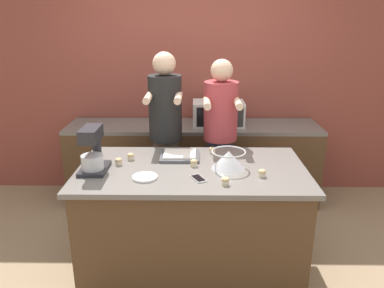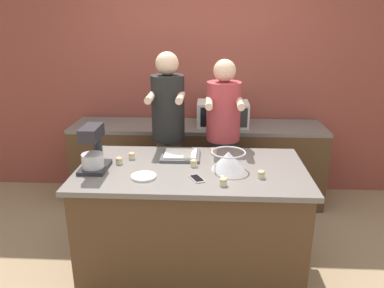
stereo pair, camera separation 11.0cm
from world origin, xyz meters
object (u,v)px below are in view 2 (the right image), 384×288
Objects in this scene: person_right at (223,142)px; cupcake_3 at (214,151)px; baking_tray at (181,155)px; small_plate at (144,176)px; person_left at (169,138)px; cell_phone at (197,179)px; cupcake_0 at (119,160)px; mixing_bowl at (228,160)px; cupcake_5 at (223,181)px; cupcake_4 at (261,174)px; stand_mixer at (93,151)px; microwave_oven at (223,114)px; cupcake_1 at (132,155)px; cupcake_2 at (194,163)px.

cupcake_3 is at bearing -103.50° from person_right.
small_plate is at bearing -118.51° from baking_tray.
person_left is 0.97m from cell_phone.
person_left is 0.49m from baking_tray.
person_left is at bearing 139.70° from cupcake_3.
cell_phone is (-0.21, -0.92, 0.02)m from person_right.
baking_tray is 2.04× the size of cell_phone.
person_right is at bearing 37.06° from cupcake_0.
mixing_bowl reaches higher than cupcake_5.
small_plate is 3.13× the size of cupcake_4.
cupcake_4 is at bearing -55.08° from cupcake_3.
mixing_bowl reaches higher than small_plate.
cupcake_3 is 1.00× the size of cupcake_5.
cupcake_5 is (0.19, -0.10, 0.03)m from cell_phone.
cupcake_0 is (0.16, 0.12, -0.12)m from stand_mixer.
small_plate reaches higher than cell_phone.
cell_phone is at bearing -98.63° from microwave_oven.
cupcake_3 is 0.65m from cupcake_5.
mixing_bowl is at bearing 145.78° from cupcake_4.
cupcake_1 and cupcake_4 have the same top height.
person_right is at bearing 36.95° from stand_mixer.
person_left is at bearing 180.00° from person_right.
microwave_oven is 9.31× the size of cupcake_4.
mixing_bowl is (0.02, -0.71, 0.09)m from person_right.
baking_tray is at bearing 20.06° from cupcake_0.
cell_phone is 0.40m from small_plate.
microwave_oven is at bearing 46.94° from person_left.
baking_tray is 5.45× the size of cupcake_2.
cupcake_4 is at bearing -34.22° from mixing_bowl.
mixing_bowl reaches higher than cupcake_0.
person_left is at bearing 62.90° from cupcake_0.
baking_tray is 5.45× the size of cupcake_3.
microwave_oven is 9.31× the size of cupcake_3.
person_left is 29.17× the size of cupcake_3.
mixing_bowl is 4.51× the size of cupcake_3.
cupcake_4 is (0.47, 0.05, 0.03)m from cell_phone.
microwave_oven is at bearing 88.70° from cupcake_5.
cupcake_1 is (-0.25, -0.53, 0.01)m from person_left.
cell_phone is 2.67× the size of cupcake_1.
stand_mixer reaches higher than cell_phone.
cupcake_3 is 0.61m from cupcake_4.
baking_tray is 0.50m from small_plate.
cupcake_4 is (0.24, -0.16, -0.05)m from mixing_bowl.
cupcake_2 is at bearing -67.63° from person_left.
cupcake_0 is at bearing 132.96° from small_plate.
cupcake_2 is (0.53, -0.14, 0.00)m from cupcake_1.
cupcake_3 is at bearing -96.10° from microwave_oven.
stand_mixer is 1.30× the size of mixing_bowl.
cell_phone is at bearing -71.42° from person_left.
cupcake_4 is at bearing -32.42° from baking_tray.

